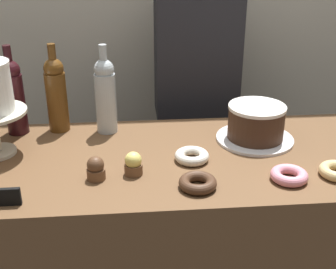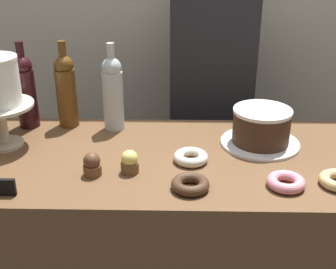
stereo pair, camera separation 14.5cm
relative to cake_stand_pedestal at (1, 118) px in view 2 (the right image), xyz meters
name	(u,v)px [view 2 (the right image)]	position (x,y,z in m)	size (l,w,h in m)	color
back_wall	(172,3)	(0.57, 0.82, 0.26)	(6.00, 0.05, 2.60)	#BCB7A8
display_counter	(168,267)	(0.57, -0.07, -0.57)	(1.52, 0.63, 0.94)	brown
cake_stand_pedestal	(1,118)	(0.00, 0.00, 0.00)	(0.23, 0.23, 0.15)	beige
silver_serving_platter	(260,143)	(0.89, 0.03, -0.10)	(0.27, 0.27, 0.01)	white
chocolate_round_cake	(261,126)	(0.89, 0.03, -0.03)	(0.20, 0.20, 0.12)	#3D2619
wine_bottle_dark_red	(25,90)	(0.04, 0.17, 0.04)	(0.08, 0.08, 0.33)	black
wine_bottle_amber	(66,89)	(0.18, 0.18, 0.04)	(0.08, 0.08, 0.33)	#5B3814
wine_bottle_clear	(113,92)	(0.36, 0.16, 0.04)	(0.08, 0.08, 0.33)	#B2BCC1
cupcake_chocolate	(92,165)	(0.34, -0.20, -0.07)	(0.06, 0.06, 0.07)	brown
cupcake_lemon	(130,162)	(0.45, -0.18, -0.07)	(0.06, 0.06, 0.07)	brown
donut_chocolate	(190,184)	(0.64, -0.27, -0.09)	(0.11, 0.11, 0.03)	#472D1E
donut_pink	(286,182)	(0.92, -0.26, -0.09)	(0.11, 0.11, 0.03)	pink
donut_sugar	(191,157)	(0.64, -0.11, -0.09)	(0.11, 0.11, 0.03)	silver
price_sign_chalkboard	(3,187)	(0.11, -0.32, -0.08)	(0.07, 0.01, 0.05)	black
barista_figure	(209,116)	(0.75, 0.52, -0.20)	(0.36, 0.22, 1.60)	black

